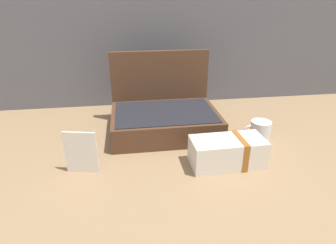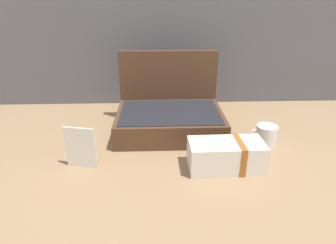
{
  "view_description": "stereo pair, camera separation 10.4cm",
  "coord_description": "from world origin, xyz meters",
  "px_view_note": "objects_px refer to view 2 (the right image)",
  "views": [
    {
      "loc": [
        -0.12,
        -0.96,
        0.56
      ],
      "look_at": [
        0.01,
        -0.02,
        0.14
      ],
      "focal_mm": 30.67,
      "sensor_mm": 36.0,
      "label": 1
    },
    {
      "loc": [
        -0.02,
        -0.97,
        0.56
      ],
      "look_at": [
        0.01,
        -0.02,
        0.14
      ],
      "focal_mm": 30.67,
      "sensor_mm": 36.0,
      "label": 2
    }
  ],
  "objects_px": {
    "cream_toiletry_bag": "(227,155)",
    "coffee_mug": "(265,135)",
    "open_suitcase": "(169,115)",
    "info_card_left": "(80,148)"
  },
  "relations": [
    {
      "from": "cream_toiletry_bag",
      "to": "coffee_mug",
      "type": "relative_size",
      "value": 2.22
    },
    {
      "from": "open_suitcase",
      "to": "cream_toiletry_bag",
      "type": "xyz_separation_m",
      "value": [
        0.19,
        -0.32,
        -0.02
      ]
    },
    {
      "from": "info_card_left",
      "to": "open_suitcase",
      "type": "bearing_deg",
      "value": 54.19
    },
    {
      "from": "open_suitcase",
      "to": "cream_toiletry_bag",
      "type": "bearing_deg",
      "value": -59.78
    },
    {
      "from": "cream_toiletry_bag",
      "to": "info_card_left",
      "type": "distance_m",
      "value": 0.51
    },
    {
      "from": "open_suitcase",
      "to": "cream_toiletry_bag",
      "type": "height_order",
      "value": "open_suitcase"
    },
    {
      "from": "open_suitcase",
      "to": "coffee_mug",
      "type": "bearing_deg",
      "value": -22.22
    },
    {
      "from": "info_card_left",
      "to": "cream_toiletry_bag",
      "type": "bearing_deg",
      "value": 8.75
    },
    {
      "from": "open_suitcase",
      "to": "coffee_mug",
      "type": "height_order",
      "value": "open_suitcase"
    },
    {
      "from": "cream_toiletry_bag",
      "to": "info_card_left",
      "type": "height_order",
      "value": "info_card_left"
    }
  ]
}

